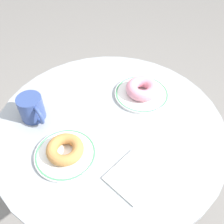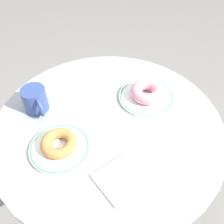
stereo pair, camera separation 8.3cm
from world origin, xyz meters
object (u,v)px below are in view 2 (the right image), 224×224
at_px(donut_pink_frosted, 147,92).
at_px(donut_old_fashioned, 59,143).
at_px(cafe_table, 109,158).
at_px(coffee_mug, 35,100).
at_px(paper_napkin, 121,178).
at_px(plate_right, 146,97).
at_px(plate_left, 60,148).

bearing_deg(donut_pink_frosted, donut_old_fashioned, -171.70).
height_order(cafe_table, coffee_mug, coffee_mug).
bearing_deg(paper_napkin, donut_old_fashioned, 121.53).
distance_m(plate_right, donut_pink_frosted, 0.03).
relative_size(donut_pink_frosted, paper_napkin, 0.90).
height_order(donut_old_fashioned, paper_napkin, donut_old_fashioned).
bearing_deg(paper_napkin, plate_left, 122.19).
height_order(paper_napkin, coffee_mug, coffee_mug).
bearing_deg(paper_napkin, plate_right, 43.27).
height_order(cafe_table, paper_napkin, paper_napkin).
bearing_deg(donut_pink_frosted, coffee_mug, 158.15).
height_order(donut_pink_frosted, coffee_mug, coffee_mug).
bearing_deg(plate_right, donut_old_fashioned, -171.70).
xyz_separation_m(donut_old_fashioned, coffee_mug, (-0.01, 0.19, 0.01)).
relative_size(plate_left, paper_napkin, 1.40).
bearing_deg(donut_old_fashioned, coffee_mug, 91.62).
xyz_separation_m(plate_right, donut_pink_frosted, (0.00, -0.00, 0.03)).
bearing_deg(donut_old_fashioned, cafe_table, 4.62).
relative_size(donut_pink_frosted, coffee_mug, 0.98).
height_order(plate_left, paper_napkin, plate_left).
xyz_separation_m(plate_left, coffee_mug, (-0.00, 0.20, 0.04)).
xyz_separation_m(donut_old_fashioned, donut_pink_frosted, (0.35, 0.05, 0.00)).
height_order(cafe_table, plate_left, plate_left).
xyz_separation_m(cafe_table, paper_napkin, (-0.07, -0.19, 0.21)).
xyz_separation_m(donut_pink_frosted, paper_napkin, (-0.24, -0.23, -0.03)).
relative_size(plate_left, donut_old_fashioned, 1.66).
bearing_deg(donut_pink_frosted, cafe_table, -168.13).
bearing_deg(coffee_mug, paper_napkin, -72.91).
distance_m(donut_old_fashioned, coffee_mug, 0.19).
relative_size(donut_old_fashioned, paper_napkin, 0.85).
xyz_separation_m(plate_left, donut_old_fashioned, (0.00, 0.00, 0.02)).
xyz_separation_m(cafe_table, plate_right, (0.18, 0.04, 0.22)).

